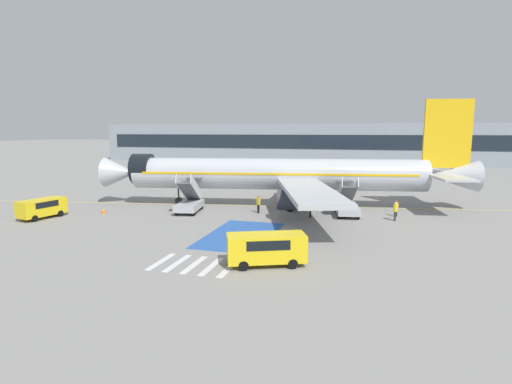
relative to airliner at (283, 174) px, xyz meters
name	(u,v)px	position (x,y,z in m)	size (l,w,h in m)	color
ground_plane	(265,204)	(-2.34, 0.48, -3.74)	(600.00, 600.00, 0.00)	gray
apron_leadline_yellow	(276,206)	(-0.75, -0.13, -3.74)	(0.20, 77.20, 0.01)	gold
apron_stand_patch_blue	(241,235)	(-0.75, -13.57, -3.74)	(5.46, 9.94, 0.01)	#2856A8
apron_walkway_bar_0	(161,261)	(-3.75, -21.61, -3.74)	(0.44, 3.60, 0.01)	silver
apron_walkway_bar_1	(177,263)	(-2.55, -21.61, -3.74)	(0.44, 3.60, 0.01)	silver
apron_walkway_bar_2	(194,265)	(-1.35, -21.61, -3.74)	(0.44, 3.60, 0.01)	silver
apron_walkway_bar_3	(211,266)	(-0.15, -21.61, -3.74)	(0.44, 3.60, 0.01)	silver
apron_walkway_bar_4	(229,268)	(1.05, -21.61, -3.74)	(0.44, 3.60, 0.01)	silver
airliner	(283,174)	(0.00, 0.00, 0.00)	(42.42, 34.44, 12.01)	#B7BCC4
boarding_stairs_forward	(189,203)	(-8.99, -5.97, -2.72)	(3.00, 5.48, 4.27)	#ADB2BA
boarding_stairs_aft	(347,206)	(7.36, -3.11, -2.74)	(3.00, 5.48, 4.14)	#ADB2BA
fuel_tanker	(355,174)	(7.40, 21.19, -1.90)	(9.41, 3.37, 3.62)	#38383D
service_van_0	(266,247)	(3.20, -20.43, -2.50)	(5.37, 3.68, 2.06)	yellow
service_van_1	(42,207)	(-21.80, -12.83, -2.58)	(2.75, 4.70, 1.93)	yellow
ground_crew_0	(395,210)	(12.00, -4.51, -2.67)	(0.42, 0.49, 1.85)	#2D2D33
ground_crew_1	(396,207)	(12.23, -2.33, -2.79)	(0.41, 0.49, 1.67)	black
ground_crew_2	(258,203)	(-1.71, -4.55, -2.65)	(0.48, 0.45, 1.88)	black
ground_crew_3	(310,208)	(3.91, -5.34, -2.76)	(0.36, 0.48, 1.71)	black
traffic_cone_0	(104,210)	(-17.51, -9.01, -3.42)	(0.57, 0.57, 0.63)	orange
terminal_building	(340,143)	(1.79, 66.30, 1.52)	(136.27, 12.10, 10.52)	#89939E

